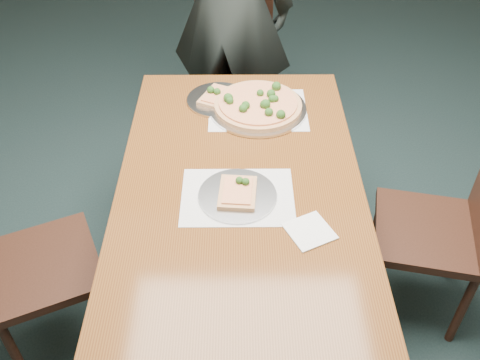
{
  "coord_description": "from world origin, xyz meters",
  "views": [
    {
      "loc": [
        -0.07,
        -1.49,
        2.06
      ],
      "look_at": [
        -0.06,
        -0.02,
        0.75
      ],
      "focal_mm": 40.0,
      "sensor_mm": 36.0,
      "label": 1
    }
  ],
  "objects_px": {
    "pizza_pan": "(258,105)",
    "diner": "(229,2)",
    "chair_right": "(452,224)",
    "chair_left": "(16,263)",
    "dining_table": "(240,198)",
    "slice_plate_far": "(218,98)",
    "chair_far": "(236,72)",
    "slice_plate_near": "(238,194)"
  },
  "relations": [
    {
      "from": "diner",
      "to": "pizza_pan",
      "type": "xyz_separation_m",
      "value": [
        0.13,
        -0.73,
        -0.15
      ]
    },
    {
      "from": "slice_plate_far",
      "to": "dining_table",
      "type": "bearing_deg",
      "value": -80.02
    },
    {
      "from": "chair_far",
      "to": "pizza_pan",
      "type": "height_order",
      "value": "chair_far"
    },
    {
      "from": "pizza_pan",
      "to": "slice_plate_far",
      "type": "height_order",
      "value": "pizza_pan"
    },
    {
      "from": "diner",
      "to": "slice_plate_near",
      "type": "bearing_deg",
      "value": 106.27
    },
    {
      "from": "chair_left",
      "to": "slice_plate_near",
      "type": "distance_m",
      "value": 0.87
    },
    {
      "from": "pizza_pan",
      "to": "diner",
      "type": "bearing_deg",
      "value": 99.99
    },
    {
      "from": "slice_plate_near",
      "to": "slice_plate_far",
      "type": "relative_size",
      "value": 1.0
    },
    {
      "from": "slice_plate_near",
      "to": "chair_right",
      "type": "bearing_deg",
      "value": 5.69
    },
    {
      "from": "chair_left",
      "to": "chair_right",
      "type": "xyz_separation_m",
      "value": [
        1.68,
        0.19,
        0.0
      ]
    },
    {
      "from": "chair_right",
      "to": "slice_plate_near",
      "type": "relative_size",
      "value": 3.25
    },
    {
      "from": "chair_left",
      "to": "pizza_pan",
      "type": "relative_size",
      "value": 2.18
    },
    {
      "from": "dining_table",
      "to": "slice_plate_near",
      "type": "relative_size",
      "value": 5.36
    },
    {
      "from": "diner",
      "to": "slice_plate_far",
      "type": "xyz_separation_m",
      "value": [
        -0.05,
        -0.65,
        -0.16
      ]
    },
    {
      "from": "chair_left",
      "to": "pizza_pan",
      "type": "bearing_deg",
      "value": -79.06
    },
    {
      "from": "chair_left",
      "to": "chair_right",
      "type": "bearing_deg",
      "value": -107.9
    },
    {
      "from": "diner",
      "to": "chair_right",
      "type": "bearing_deg",
      "value": 141.5
    },
    {
      "from": "dining_table",
      "to": "chair_left",
      "type": "bearing_deg",
      "value": -167.02
    },
    {
      "from": "chair_right",
      "to": "slice_plate_far",
      "type": "bearing_deg",
      "value": -107.5
    },
    {
      "from": "slice_plate_near",
      "to": "diner",
      "type": "bearing_deg",
      "value": 91.74
    },
    {
      "from": "diner",
      "to": "slice_plate_near",
      "type": "distance_m",
      "value": 1.28
    },
    {
      "from": "chair_far",
      "to": "pizza_pan",
      "type": "distance_m",
      "value": 0.77
    },
    {
      "from": "pizza_pan",
      "to": "slice_plate_far",
      "type": "xyz_separation_m",
      "value": [
        -0.17,
        0.08,
        -0.01
      ]
    },
    {
      "from": "diner",
      "to": "slice_plate_far",
      "type": "distance_m",
      "value": 0.67
    },
    {
      "from": "chair_far",
      "to": "chair_left",
      "type": "xyz_separation_m",
      "value": [
        -0.82,
        -1.37,
        0.0
      ]
    },
    {
      "from": "diner",
      "to": "pizza_pan",
      "type": "bearing_deg",
      "value": 114.52
    },
    {
      "from": "chair_left",
      "to": "diner",
      "type": "xyz_separation_m",
      "value": [
        0.79,
        1.37,
        0.41
      ]
    },
    {
      "from": "chair_far",
      "to": "pizza_pan",
      "type": "xyz_separation_m",
      "value": [
        0.1,
        -0.72,
        0.26
      ]
    },
    {
      "from": "chair_right",
      "to": "diner",
      "type": "height_order",
      "value": "diner"
    },
    {
      "from": "dining_table",
      "to": "slice_plate_near",
      "type": "bearing_deg",
      "value": -95.65
    },
    {
      "from": "diner",
      "to": "pizza_pan",
      "type": "relative_size",
      "value": 4.41
    },
    {
      "from": "chair_far",
      "to": "chair_left",
      "type": "bearing_deg",
      "value": -125.9
    },
    {
      "from": "dining_table",
      "to": "chair_left",
      "type": "height_order",
      "value": "chair_left"
    },
    {
      "from": "slice_plate_far",
      "to": "chair_right",
      "type": "bearing_deg",
      "value": -29.64
    },
    {
      "from": "chair_right",
      "to": "slice_plate_far",
      "type": "xyz_separation_m",
      "value": [
        -0.94,
        0.53,
        0.25
      ]
    },
    {
      "from": "slice_plate_far",
      "to": "diner",
      "type": "bearing_deg",
      "value": 85.95
    },
    {
      "from": "dining_table",
      "to": "chair_left",
      "type": "relative_size",
      "value": 1.65
    },
    {
      "from": "chair_far",
      "to": "dining_table",
      "type": "bearing_deg",
      "value": -94.2
    },
    {
      "from": "chair_far",
      "to": "slice_plate_far",
      "type": "height_order",
      "value": "chair_far"
    },
    {
      "from": "dining_table",
      "to": "pizza_pan",
      "type": "bearing_deg",
      "value": 79.92
    },
    {
      "from": "chair_far",
      "to": "diner",
      "type": "relative_size",
      "value": 0.49
    },
    {
      "from": "chair_right",
      "to": "slice_plate_far",
      "type": "height_order",
      "value": "chair_right"
    }
  ]
}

